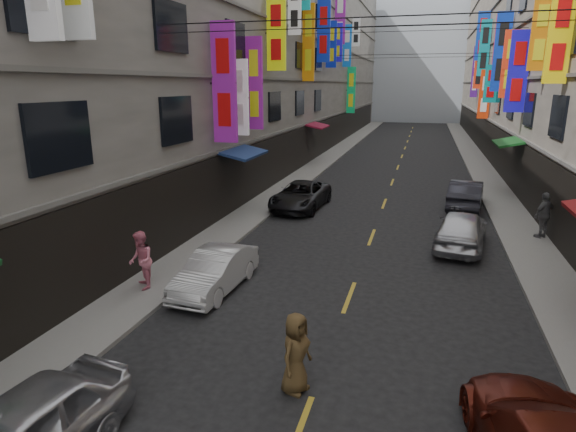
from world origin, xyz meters
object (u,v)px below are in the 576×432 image
Objects in this scene: car_right_far at (466,194)px; pedestrian_crossing at (296,353)px; scooter_far_right at (454,218)px; pedestrian_rfar at (544,215)px; car_right_mid at (461,229)px; pedestrian_lfar at (141,260)px; car_left_far at (301,195)px; car_left_mid at (215,271)px.

pedestrian_crossing is at bearing 82.94° from car_right_far.
pedestrian_rfar is at bearing 169.99° from scooter_far_right.
car_right_mid is 11.73m from pedestrian_lfar.
scooter_far_right is 0.41× the size of car_right_far.
pedestrian_lfar is (-2.06, -11.16, 0.34)m from car_left_far.
car_right_mid is 3.71m from pedestrian_rfar.
pedestrian_rfar is (12.66, 8.78, 0.04)m from pedestrian_lfar.
car_right_mid is (7.40, -4.24, 0.08)m from car_left_far.
car_right_far is (0.72, 3.81, 0.28)m from scooter_far_right.
scooter_far_right is 13.42m from pedestrian_lfar.
pedestrian_lfar is (-2.06, -0.71, 0.39)m from car_left_mid.
car_left_mid is 13.32m from pedestrian_rfar.
pedestrian_rfar reaches higher than car_right_far.
pedestrian_rfar is 14.07m from pedestrian_crossing.
pedestrian_rfar is (2.60, -4.66, 0.32)m from car_right_far.
pedestrian_rfar reaches higher than car_left_far.
pedestrian_lfar reaches higher than car_right_far.
scooter_far_right is 1.06× the size of pedestrian_crossing.
pedestrian_crossing reaches higher than scooter_far_right.
pedestrian_crossing is (3.63, -14.60, 0.19)m from car_left_far.
car_left_mid is 2.13× the size of pedestrian_lfar.
pedestrian_rfar is (10.60, -2.39, 0.38)m from car_left_far.
pedestrian_lfar is (-9.46, -6.92, 0.26)m from car_right_mid.
car_left_mid is at bearing 48.48° from car_right_mid.
car_right_mid is 0.99× the size of car_right_far.
pedestrian_rfar is at bearing 40.32° from car_left_mid.
car_left_far is 8.53m from car_right_mid.
car_right_far reaches higher than car_left_mid.
pedestrian_rfar reaches higher than car_right_mid.
pedestrian_rfar reaches higher than car_left_mid.
pedestrian_crossing is at bearing 78.48° from car_right_mid.
pedestrian_rfar is at bearing -9.58° from car_left_far.
car_right_far reaches higher than car_left_far.
pedestrian_crossing is at bearing 21.07° from pedestrian_lfar.
car_left_mid is at bearing 71.38° from pedestrian_lfar.
scooter_far_right is 11.51m from car_left_mid.
scooter_far_right is 0.48× the size of car_left_mid.
pedestrian_lfar is at bearing -157.81° from car_left_mid.
car_left_mid is at bearing 55.06° from scooter_far_right.
car_right_mid reaches higher than car_left_mid.
car_right_far is (8.00, 12.72, 0.10)m from car_left_mid.
car_right_mid is at bearing -1.90° from pedestrian_crossing.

